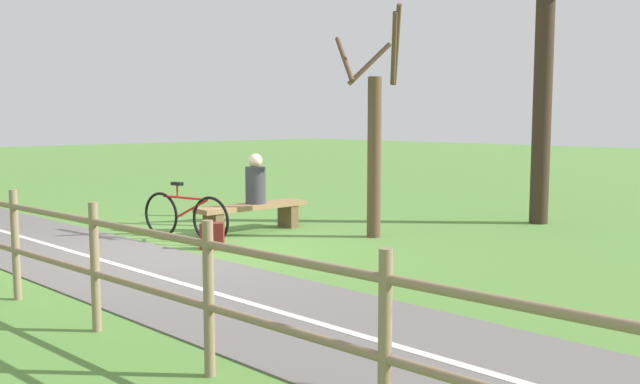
{
  "coord_description": "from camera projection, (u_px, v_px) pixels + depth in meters",
  "views": [
    {
      "loc": [
        5.28,
        8.32,
        1.87
      ],
      "look_at": [
        -1.02,
        1.67,
        0.89
      ],
      "focal_mm": 38.31,
      "sensor_mm": 36.0,
      "label": 1
    }
  ],
  "objects": [
    {
      "name": "bicycle",
      "position": [
        185.0,
        216.0,
        10.54
      ],
      "size": [
        0.44,
        1.74,
        0.9
      ],
      "rotation": [
        0.0,
        0.0,
        1.8
      ],
      "color": "black",
      "rests_on": "ground_plane"
    },
    {
      "name": "backpack",
      "position": [
        212.0,
        236.0,
        9.86
      ],
      "size": [
        0.38,
        0.37,
        0.39
      ],
      "rotation": [
        0.0,
        0.0,
        2.42
      ],
      "color": "maroon",
      "rests_on": "ground_plane"
    },
    {
      "name": "person_seated",
      "position": [
        256.0,
        181.0,
        11.35
      ],
      "size": [
        0.35,
        0.35,
        0.84
      ],
      "rotation": [
        0.0,
        0.0,
        -0.02
      ],
      "color": "#38383D",
      "rests_on": "bench"
    },
    {
      "name": "path_centre_line",
      "position": [
        326.0,
        325.0,
        6.16
      ],
      "size": [
        1.33,
        31.98,
        0.0
      ],
      "primitive_type": "cube",
      "rotation": [
        0.0,
        0.0,
        0.04
      ],
      "color": "silver",
      "rests_on": "paved_path"
    },
    {
      "name": "ground_plane",
      "position": [
        188.0,
        250.0,
        9.81
      ],
      "size": [
        80.0,
        80.0,
        0.0
      ],
      "primitive_type": "plane",
      "color": "#548438"
    },
    {
      "name": "tree_far_right",
      "position": [
        543.0,
        90.0,
        12.08
      ],
      "size": [
        1.68,
        1.67,
        5.28
      ],
      "color": "#38281E",
      "rests_on": "ground_plane"
    },
    {
      "name": "paved_path",
      "position": [
        326.0,
        326.0,
        6.16
      ],
      "size": [
        3.64,
        36.06,
        0.02
      ],
      "primitive_type": "cube",
      "rotation": [
        0.0,
        0.0,
        0.04
      ],
      "color": "#66605E",
      "rests_on": "ground_plane"
    },
    {
      "name": "bench",
      "position": [
        252.0,
        212.0,
        11.35
      ],
      "size": [
        2.06,
        0.48,
        0.47
      ],
      "rotation": [
        0.0,
        0.0,
        -0.02
      ],
      "color": "#937047",
      "rests_on": "ground_plane"
    },
    {
      "name": "tree_far_left",
      "position": [
        375.0,
        139.0,
        10.74
      ],
      "size": [
        1.24,
        1.23,
        3.6
      ],
      "color": "brown",
      "rests_on": "ground_plane"
    },
    {
      "name": "fence_roadside",
      "position": [
        146.0,
        269.0,
        5.45
      ],
      "size": [
        0.9,
        11.16,
        1.15
      ],
      "rotation": [
        0.0,
        0.0,
        1.64
      ],
      "color": "#847051",
      "rests_on": "ground_plane"
    }
  ]
}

